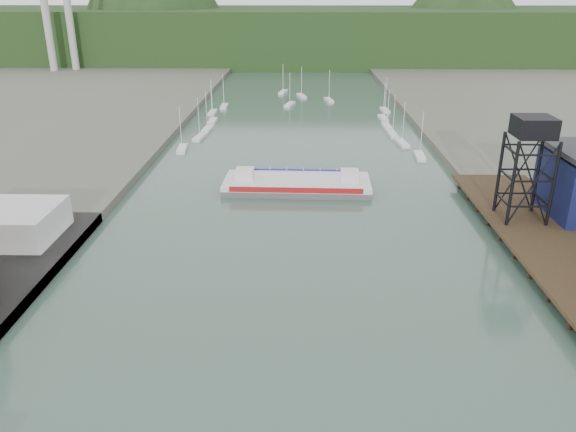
{
  "coord_description": "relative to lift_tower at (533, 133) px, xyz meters",
  "views": [
    {
      "loc": [
        0.55,
        -24.48,
        35.47
      ],
      "look_at": [
        -1.26,
        53.24,
        4.0
      ],
      "focal_mm": 35.0,
      "sensor_mm": 36.0,
      "label": 1
    }
  ],
  "objects": [
    {
      "name": "east_pier",
      "position": [
        2.0,
        -13.0,
        -13.75
      ],
      "size": [
        14.0,
        70.0,
        2.45
      ],
      "color": "black",
      "rests_on": "ground"
    },
    {
      "name": "marina_sailboats",
      "position": [
        -34.92,
        80.46,
        -15.3
      ],
      "size": [
        57.71,
        92.65,
        0.9
      ],
      "color": "silver",
      "rests_on": "ground"
    },
    {
      "name": "lift_tower",
      "position": [
        0.0,
        0.0,
        0.0
      ],
      "size": [
        6.5,
        6.5,
        16.0
      ],
      "color": "black",
      "rests_on": "east_pier"
    },
    {
      "name": "chain_ferry",
      "position": [
        -35.11,
        18.75,
        -14.51
      ],
      "size": [
        27.89,
        11.96,
        3.98
      ],
      "rotation": [
        0.0,
        0.0,
        -0.03
      ],
      "color": "#505052",
      "rests_on": "ground"
    },
    {
      "name": "smokestacks",
      "position": [
        -141.0,
        174.5,
        14.35
      ],
      "size": [
        11.2,
        8.2,
        60.0
      ],
      "color": "#A2A19C",
      "rests_on": "ground"
    },
    {
      "name": "distant_hills",
      "position": [
        -38.98,
        243.35,
        -5.27
      ],
      "size": [
        500.0,
        120.0,
        80.0
      ],
      "color": "black",
      "rests_on": "ground"
    }
  ]
}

